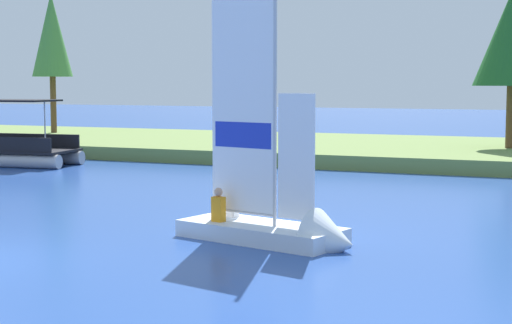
{
  "coord_description": "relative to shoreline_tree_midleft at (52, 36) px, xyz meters",
  "views": [
    {
      "loc": [
        11.76,
        -12.02,
        3.55
      ],
      "look_at": [
        2.43,
        10.07,
        1.2
      ],
      "focal_mm": 56.58,
      "sensor_mm": 36.0,
      "label": 1
    }
  ],
  "objects": [
    {
      "name": "sailboat",
      "position": [
        23.54,
        -23.02,
        -5.89
      ],
      "size": [
        4.54,
        2.48,
        6.38
      ],
      "rotation": [
        0.0,
        0.0,
        -0.25
      ],
      "color": "silver",
      "rests_on": "ground"
    },
    {
      "name": "shoreline_tree_midleft",
      "position": [
        0.0,
        0.0,
        0.0
      ],
      "size": [
        2.36,
        2.36,
        8.21
      ],
      "color": "brown",
      "rests_on": "shore_bank"
    },
    {
      "name": "shore_bank",
      "position": [
        17.96,
        -1.07,
        -6.02
      ],
      "size": [
        80.0,
        13.98,
        0.62
      ],
      "primitive_type": "cube",
      "color": "olive",
      "rests_on": "ground"
    },
    {
      "name": "pontoon_boat",
      "position": [
        6.2,
        -11.44,
        -5.63
      ],
      "size": [
        6.27,
        3.2,
        2.84
      ],
      "rotation": [
        0.0,
        0.0,
        0.11
      ],
      "color": "#B2B2B7",
      "rests_on": "ground"
    }
  ]
}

